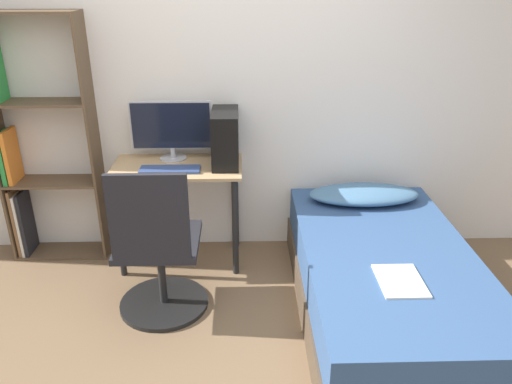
{
  "coord_description": "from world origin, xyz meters",
  "views": [
    {
      "loc": [
        0.1,
        -1.99,
        2.01
      ],
      "look_at": [
        0.18,
        0.84,
        0.75
      ],
      "focal_mm": 35.0,
      "sensor_mm": 36.0,
      "label": 1
    }
  ],
  "objects_px": {
    "bed": "(385,283)",
    "keyboard": "(170,170)",
    "office_chair": "(158,259)",
    "monitor": "(171,128)",
    "bookshelf": "(31,146)",
    "pc_tower": "(225,138)"
  },
  "relations": [
    {
      "from": "bed",
      "to": "monitor",
      "type": "relative_size",
      "value": 3.32
    },
    {
      "from": "office_chair",
      "to": "bed",
      "type": "bearing_deg",
      "value": -2.8
    },
    {
      "from": "bookshelf",
      "to": "pc_tower",
      "type": "distance_m",
      "value": 1.39
    },
    {
      "from": "monitor",
      "to": "keyboard",
      "type": "relative_size",
      "value": 1.41
    },
    {
      "from": "office_chair",
      "to": "monitor",
      "type": "height_order",
      "value": "monitor"
    },
    {
      "from": "office_chair",
      "to": "bed",
      "type": "xyz_separation_m",
      "value": [
        1.4,
        -0.07,
        -0.16
      ]
    },
    {
      "from": "bookshelf",
      "to": "keyboard",
      "type": "height_order",
      "value": "bookshelf"
    },
    {
      "from": "office_chair",
      "to": "bed",
      "type": "relative_size",
      "value": 0.53
    },
    {
      "from": "keyboard",
      "to": "monitor",
      "type": "bearing_deg",
      "value": 91.72
    },
    {
      "from": "bed",
      "to": "keyboard",
      "type": "relative_size",
      "value": 4.67
    },
    {
      "from": "bookshelf",
      "to": "bed",
      "type": "relative_size",
      "value": 0.93
    },
    {
      "from": "office_chair",
      "to": "pc_tower",
      "type": "bearing_deg",
      "value": 58.8
    },
    {
      "from": "keyboard",
      "to": "pc_tower",
      "type": "distance_m",
      "value": 0.44
    },
    {
      "from": "keyboard",
      "to": "office_chair",
      "type": "bearing_deg",
      "value": -93.09
    },
    {
      "from": "keyboard",
      "to": "pc_tower",
      "type": "xyz_separation_m",
      "value": [
        0.38,
        0.14,
        0.18
      ]
    },
    {
      "from": "keyboard",
      "to": "bed",
      "type": "bearing_deg",
      "value": -23.72
    },
    {
      "from": "bookshelf",
      "to": "bed",
      "type": "height_order",
      "value": "bookshelf"
    },
    {
      "from": "bed",
      "to": "monitor",
      "type": "xyz_separation_m",
      "value": [
        -1.38,
        0.85,
        0.76
      ]
    },
    {
      "from": "bookshelf",
      "to": "keyboard",
      "type": "xyz_separation_m",
      "value": [
        1.01,
        -0.23,
        -0.1
      ]
    },
    {
      "from": "monitor",
      "to": "pc_tower",
      "type": "bearing_deg",
      "value": -15.46
    },
    {
      "from": "office_chair",
      "to": "pc_tower",
      "type": "relative_size",
      "value": 2.6
    },
    {
      "from": "monitor",
      "to": "pc_tower",
      "type": "relative_size",
      "value": 1.47
    }
  ]
}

